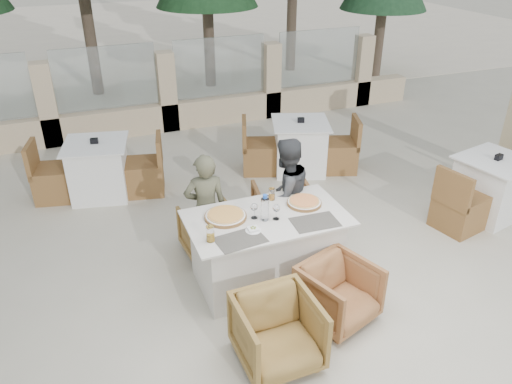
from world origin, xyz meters
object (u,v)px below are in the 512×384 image
object	(u,v)px
pizza_left	(226,216)
beer_glass_right	(272,194)
beer_glass_left	(210,234)
pizza_right	(304,202)
bg_table_b	(300,147)
armchair_far_left	(209,231)
armchair_near_right	(339,293)
armchair_near_left	(278,332)
dining_table	(267,249)
water_bottle	(265,207)
wine_glass_centre	(254,210)
bg_table_a	(99,169)
olive_dish	(253,229)
diner_right	(285,195)
wine_glass_near	(276,211)
diner_left	(206,208)
bg_table_c	(491,187)
armchair_far_right	(283,211)

from	to	relation	value
pizza_left	beer_glass_right	bearing A→B (deg)	17.29
beer_glass_left	pizza_right	bearing A→B (deg)	15.25
bg_table_b	beer_glass_right	bearing A→B (deg)	-103.90
beer_glass_left	bg_table_b	world-z (taller)	beer_glass_left
armchair_far_left	armchair_near_right	size ratio (longest dim) A/B	0.93
armchair_near_left	bg_table_b	world-z (taller)	bg_table_b
dining_table	pizza_left	size ratio (longest dim) A/B	3.84
pizza_left	water_bottle	world-z (taller)	water_bottle
wine_glass_centre	beer_glass_left	xyz separation A→B (m)	(-0.52, -0.23, -0.01)
wine_glass_centre	bg_table_a	size ratio (longest dim) A/B	0.11
armchair_far_left	water_bottle	bearing A→B (deg)	112.20
water_bottle	armchair_near_left	bearing A→B (deg)	-106.09
beer_glass_left	olive_dish	xyz separation A→B (m)	(0.42, 0.01, -0.06)
water_bottle	diner_right	distance (m)	0.76
wine_glass_near	bg_table_a	size ratio (longest dim) A/B	0.11
wine_glass_centre	armchair_near_right	bearing A→B (deg)	-56.67
armchair_near_right	bg_table_b	size ratio (longest dim) A/B	0.39
olive_dish	diner_left	bearing A→B (deg)	106.68
beer_glass_left	armchair_near_right	distance (m)	1.32
dining_table	diner_left	distance (m)	0.80
bg_table_c	wine_glass_centre	bearing A→B (deg)	170.87
armchair_far_left	armchair_near_left	distance (m)	1.76
pizza_right	bg_table_b	size ratio (longest dim) A/B	0.22
pizza_right	diner_left	world-z (taller)	diner_left
olive_dish	bg_table_c	xyz separation A→B (m)	(3.39, 0.41, -0.41)
beer_glass_right	bg_table_c	distance (m)	3.03
wine_glass_near	diner_right	size ratio (longest dim) A/B	0.14
beer_glass_right	wine_glass_centre	bearing A→B (deg)	-137.36
beer_glass_right	armchair_near_right	bearing A→B (deg)	-78.22
diner_left	wine_glass_centre	bearing A→B (deg)	127.44
wine_glass_near	bg_table_b	distance (m)	2.78
diner_left	beer_glass_left	bearing A→B (deg)	84.99
armchair_far_left	diner_left	distance (m)	0.37
armchair_far_right	diner_right	bearing A→B (deg)	77.81
wine_glass_centre	diner_left	xyz separation A→B (m)	(-0.33, 0.58, -0.23)
water_bottle	armchair_far_left	bearing A→B (deg)	116.67
diner_right	pizza_right	bearing A→B (deg)	77.57
pizza_left	armchair_far_right	world-z (taller)	pizza_left
bg_table_a	diner_right	bearing A→B (deg)	-35.89
pizza_left	wine_glass_near	world-z (taller)	wine_glass_near
diner_right	armchair_near_right	bearing A→B (deg)	72.76
beer_glass_right	armchair_near_right	xyz separation A→B (m)	(0.23, -1.09, -0.54)
beer_glass_left	olive_dish	size ratio (longest dim) A/B	1.40
armchair_far_right	armchair_near_right	bearing A→B (deg)	94.98
wine_glass_centre	bg_table_a	bearing A→B (deg)	116.98
water_bottle	armchair_near_right	distance (m)	1.06
pizza_right	armchair_far_left	distance (m)	1.18
wine_glass_centre	beer_glass_left	distance (m)	0.57
pizza_right	olive_dish	distance (m)	0.73
pizza_right	beer_glass_right	xyz separation A→B (m)	(-0.28, 0.21, 0.04)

